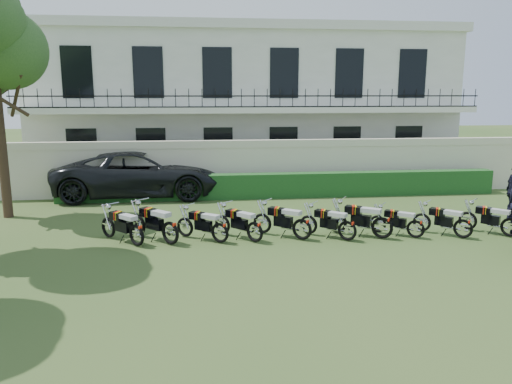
{
  "coord_description": "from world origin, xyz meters",
  "views": [
    {
      "loc": [
        -2.37,
        -12.67,
        4.24
      ],
      "look_at": [
        -0.65,
        2.33,
        1.22
      ],
      "focal_mm": 35.0,
      "sensor_mm": 36.0,
      "label": 1
    }
  ],
  "objects_px": {
    "motorcycle_4": "(302,224)",
    "motorcycle_8": "(463,224)",
    "motorcycle_6": "(382,222)",
    "motorcycle_3": "(255,227)",
    "motorcycle_2": "(220,228)",
    "suv": "(140,174)",
    "motorcycle_1": "(170,227)",
    "motorcycle_0": "(136,230)",
    "motorcycle_7": "(416,225)",
    "motorcycle_5": "(347,226)",
    "motorcycle_9": "(511,223)"
  },
  "relations": [
    {
      "from": "motorcycle_1",
      "to": "motorcycle_7",
      "type": "xyz_separation_m",
      "value": [
        7.15,
        -0.16,
        -0.1
      ]
    },
    {
      "from": "motorcycle_3",
      "to": "motorcycle_9",
      "type": "relative_size",
      "value": 1.03
    },
    {
      "from": "motorcycle_6",
      "to": "suv",
      "type": "distance_m",
      "value": 10.54
    },
    {
      "from": "motorcycle_0",
      "to": "motorcycle_9",
      "type": "distance_m",
      "value": 10.94
    },
    {
      "from": "motorcycle_0",
      "to": "motorcycle_5",
      "type": "relative_size",
      "value": 0.97
    },
    {
      "from": "motorcycle_4",
      "to": "motorcycle_7",
      "type": "height_order",
      "value": "motorcycle_4"
    },
    {
      "from": "motorcycle_2",
      "to": "suv",
      "type": "relative_size",
      "value": 0.22
    },
    {
      "from": "motorcycle_7",
      "to": "suv",
      "type": "distance_m",
      "value": 11.34
    },
    {
      "from": "motorcycle_6",
      "to": "motorcycle_2",
      "type": "bearing_deg",
      "value": 121.64
    },
    {
      "from": "motorcycle_7",
      "to": "motorcycle_8",
      "type": "bearing_deg",
      "value": -59.36
    },
    {
      "from": "motorcycle_4",
      "to": "motorcycle_9",
      "type": "bearing_deg",
      "value": -56.55
    },
    {
      "from": "motorcycle_2",
      "to": "suv",
      "type": "height_order",
      "value": "suv"
    },
    {
      "from": "motorcycle_1",
      "to": "motorcycle_9",
      "type": "relative_size",
      "value": 1.14
    },
    {
      "from": "motorcycle_7",
      "to": "motorcycle_9",
      "type": "xyz_separation_m",
      "value": [
        2.85,
        -0.21,
        0.03
      ]
    },
    {
      "from": "motorcycle_6",
      "to": "motorcycle_3",
      "type": "bearing_deg",
      "value": 121.94
    },
    {
      "from": "motorcycle_0",
      "to": "motorcycle_8",
      "type": "xyz_separation_m",
      "value": [
        9.46,
        -0.3,
        -0.03
      ]
    },
    {
      "from": "motorcycle_2",
      "to": "motorcycle_4",
      "type": "distance_m",
      "value": 2.39
    },
    {
      "from": "suv",
      "to": "motorcycle_8",
      "type": "bearing_deg",
      "value": -127.44
    },
    {
      "from": "motorcycle_1",
      "to": "motorcycle_4",
      "type": "distance_m",
      "value": 3.78
    },
    {
      "from": "motorcycle_0",
      "to": "motorcycle_4",
      "type": "relative_size",
      "value": 0.89
    },
    {
      "from": "motorcycle_6",
      "to": "motorcycle_9",
      "type": "xyz_separation_m",
      "value": [
        3.86,
        -0.26,
        -0.05
      ]
    },
    {
      "from": "motorcycle_9",
      "to": "suv",
      "type": "distance_m",
      "value": 13.77
    },
    {
      "from": "motorcycle_0",
      "to": "motorcycle_5",
      "type": "height_order",
      "value": "motorcycle_0"
    },
    {
      "from": "motorcycle_4",
      "to": "motorcycle_8",
      "type": "xyz_separation_m",
      "value": [
        4.75,
        -0.37,
        -0.04
      ]
    },
    {
      "from": "motorcycle_8",
      "to": "motorcycle_9",
      "type": "height_order",
      "value": "motorcycle_9"
    },
    {
      "from": "motorcycle_5",
      "to": "suv",
      "type": "xyz_separation_m",
      "value": [
        -6.66,
        7.24,
        0.49
      ]
    },
    {
      "from": "motorcycle_1",
      "to": "motorcycle_4",
      "type": "xyz_separation_m",
      "value": [
        3.78,
        0.03,
        -0.03
      ]
    },
    {
      "from": "motorcycle_3",
      "to": "motorcycle_9",
      "type": "xyz_separation_m",
      "value": [
        7.62,
        -0.33,
        -0.02
      ]
    },
    {
      "from": "motorcycle_9",
      "to": "motorcycle_3",
      "type": "bearing_deg",
      "value": 133.88
    },
    {
      "from": "motorcycle_6",
      "to": "motorcycle_4",
      "type": "bearing_deg",
      "value": 119.56
    },
    {
      "from": "motorcycle_4",
      "to": "motorcycle_6",
      "type": "relative_size",
      "value": 0.93
    },
    {
      "from": "suv",
      "to": "motorcycle_6",
      "type": "bearing_deg",
      "value": -134.1
    },
    {
      "from": "motorcycle_9",
      "to": "motorcycle_8",
      "type": "bearing_deg",
      "value": 135.2
    },
    {
      "from": "motorcycle_4",
      "to": "motorcycle_8",
      "type": "relative_size",
      "value": 1.2
    },
    {
      "from": "motorcycle_5",
      "to": "motorcycle_8",
      "type": "relative_size",
      "value": 1.09
    },
    {
      "from": "motorcycle_0",
      "to": "suv",
      "type": "height_order",
      "value": "suv"
    },
    {
      "from": "motorcycle_0",
      "to": "motorcycle_8",
      "type": "bearing_deg",
      "value": -46.66
    },
    {
      "from": "motorcycle_3",
      "to": "motorcycle_4",
      "type": "relative_size",
      "value": 0.87
    },
    {
      "from": "motorcycle_4",
      "to": "motorcycle_5",
      "type": "distance_m",
      "value": 1.31
    },
    {
      "from": "motorcycle_0",
      "to": "motorcycle_4",
      "type": "xyz_separation_m",
      "value": [
        4.71,
        0.07,
        0.01
      ]
    },
    {
      "from": "motorcycle_0",
      "to": "motorcycle_9",
      "type": "bearing_deg",
      "value": -46.57
    },
    {
      "from": "motorcycle_9",
      "to": "motorcycle_7",
      "type": "bearing_deg",
      "value": 132.14
    },
    {
      "from": "motorcycle_1",
      "to": "suv",
      "type": "bearing_deg",
      "value": 56.91
    },
    {
      "from": "motorcycle_0",
      "to": "motorcycle_9",
      "type": "height_order",
      "value": "motorcycle_0"
    },
    {
      "from": "motorcycle_1",
      "to": "motorcycle_6",
      "type": "height_order",
      "value": "motorcycle_1"
    },
    {
      "from": "motorcycle_7",
      "to": "suv",
      "type": "xyz_separation_m",
      "value": [
        -8.74,
        7.2,
        0.53
      ]
    },
    {
      "from": "motorcycle_5",
      "to": "motorcycle_3",
      "type": "bearing_deg",
      "value": 126.01
    },
    {
      "from": "motorcycle_2",
      "to": "motorcycle_5",
      "type": "xyz_separation_m",
      "value": [
        3.67,
        -0.2,
        0.0
      ]
    },
    {
      "from": "motorcycle_7",
      "to": "motorcycle_9",
      "type": "distance_m",
      "value": 2.86
    },
    {
      "from": "motorcycle_8",
      "to": "motorcycle_1",
      "type": "bearing_deg",
      "value": 131.7
    }
  ]
}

